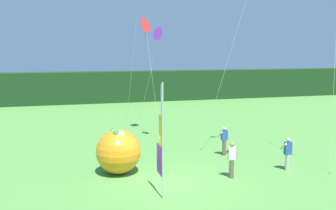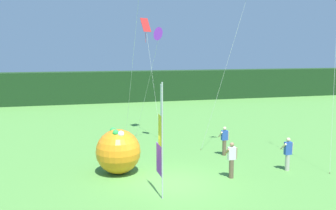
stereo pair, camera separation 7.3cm
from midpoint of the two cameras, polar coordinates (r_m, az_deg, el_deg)
ground_plane at (r=16.97m, az=0.54°, el=-12.03°), size 120.00×120.00×0.00m
distant_treeline at (r=43.41m, az=-9.24°, el=2.79°), size 80.00×2.40×3.55m
banner_flag at (r=14.95m, az=-1.02°, el=-5.78°), size 0.06×1.03×4.72m
person_near_banner at (r=19.41m, az=18.07°, el=-7.04°), size 0.55×0.48×1.68m
person_mid_field at (r=17.66m, az=9.88°, el=-8.20°), size 0.55×0.48×1.71m
person_far_left at (r=21.33m, az=8.78°, el=-5.37°), size 0.55×0.48×1.66m
inflatable_balloon at (r=18.18m, az=-7.56°, el=-7.09°), size 2.17×2.17×2.25m
kite_purple_delta_0 at (r=23.45m, az=-1.20°, el=10.81°), size 1.59×2.78×7.37m
kite_red_diamond_1 at (r=25.92m, az=-3.29°, el=11.50°), size 1.05×2.00×8.14m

